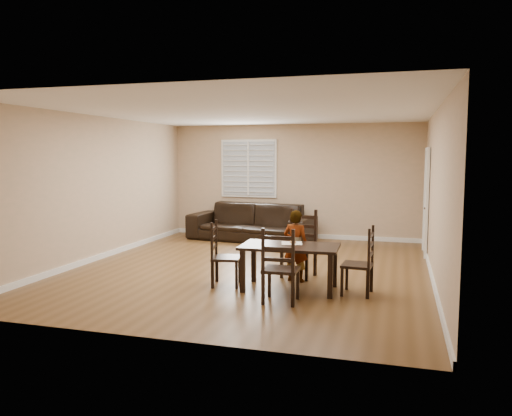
{
  "coord_description": "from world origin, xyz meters",
  "views": [
    {
      "loc": [
        2.46,
        -8.18,
        1.96
      ],
      "look_at": [
        -0.08,
        0.59,
        1.0
      ],
      "focal_mm": 35.0,
      "sensor_mm": 36.0,
      "label": 1
    }
  ],
  "objects_px": {
    "chair_right": "(366,264)",
    "donut": "(293,242)",
    "dining_table": "(290,251)",
    "child": "(296,246)",
    "chair_far": "(279,270)",
    "sofa": "(251,222)",
    "chair_near": "(302,245)",
    "chair_left": "(219,256)"
  },
  "relations": [
    {
      "from": "chair_left",
      "to": "chair_right",
      "type": "bearing_deg",
      "value": -99.07
    },
    {
      "from": "chair_near",
      "to": "donut",
      "type": "relative_size",
      "value": 11.01
    },
    {
      "from": "chair_left",
      "to": "sofa",
      "type": "distance_m",
      "value": 4.09
    },
    {
      "from": "dining_table",
      "to": "sofa",
      "type": "height_order",
      "value": "sofa"
    },
    {
      "from": "dining_table",
      "to": "chair_right",
      "type": "distance_m",
      "value": 1.1
    },
    {
      "from": "chair_right",
      "to": "donut",
      "type": "xyz_separation_m",
      "value": [
        -1.08,
        0.14,
        0.24
      ]
    },
    {
      "from": "dining_table",
      "to": "chair_right",
      "type": "relative_size",
      "value": 1.47
    },
    {
      "from": "chair_left",
      "to": "chair_right",
      "type": "xyz_separation_m",
      "value": [
        2.18,
        0.07,
        -0.0
      ]
    },
    {
      "from": "chair_left",
      "to": "chair_right",
      "type": "relative_size",
      "value": 1.01
    },
    {
      "from": "chair_right",
      "to": "sofa",
      "type": "xyz_separation_m",
      "value": [
        -2.87,
        3.96,
        -0.02
      ]
    },
    {
      "from": "chair_near",
      "to": "chair_left",
      "type": "relative_size",
      "value": 1.11
    },
    {
      "from": "chair_near",
      "to": "child",
      "type": "relative_size",
      "value": 0.97
    },
    {
      "from": "chair_far",
      "to": "chair_left",
      "type": "distance_m",
      "value": 1.32
    },
    {
      "from": "dining_table",
      "to": "chair_far",
      "type": "height_order",
      "value": "chair_far"
    },
    {
      "from": "chair_near",
      "to": "sofa",
      "type": "distance_m",
      "value": 3.53
    },
    {
      "from": "chair_far",
      "to": "donut",
      "type": "height_order",
      "value": "chair_far"
    },
    {
      "from": "chair_near",
      "to": "chair_left",
      "type": "distance_m",
      "value": 1.46
    },
    {
      "from": "chair_far",
      "to": "child",
      "type": "bearing_deg",
      "value": -89.7
    },
    {
      "from": "sofa",
      "to": "chair_right",
      "type": "bearing_deg",
      "value": -46.5
    },
    {
      "from": "dining_table",
      "to": "chair_near",
      "type": "distance_m",
      "value": 0.93
    },
    {
      "from": "dining_table",
      "to": "chair_left",
      "type": "relative_size",
      "value": 1.46
    },
    {
      "from": "chair_far",
      "to": "donut",
      "type": "distance_m",
      "value": 0.95
    },
    {
      "from": "chair_near",
      "to": "chair_right",
      "type": "bearing_deg",
      "value": -29.74
    },
    {
      "from": "chair_near",
      "to": "chair_far",
      "type": "bearing_deg",
      "value": -79.25
    },
    {
      "from": "chair_near",
      "to": "sofa",
      "type": "bearing_deg",
      "value": 130.12
    },
    {
      "from": "chair_right",
      "to": "child",
      "type": "bearing_deg",
      "value": -109.62
    },
    {
      "from": "donut",
      "to": "sofa",
      "type": "distance_m",
      "value": 4.23
    },
    {
      "from": "child",
      "to": "donut",
      "type": "xyz_separation_m",
      "value": [
        0.03,
        -0.35,
        0.12
      ]
    },
    {
      "from": "chair_left",
      "to": "chair_right",
      "type": "height_order",
      "value": "chair_left"
    },
    {
      "from": "dining_table",
      "to": "chair_left",
      "type": "distance_m",
      "value": 1.1
    },
    {
      "from": "dining_table",
      "to": "child",
      "type": "xyz_separation_m",
      "value": [
        -0.02,
        0.51,
        -0.01
      ]
    },
    {
      "from": "chair_far",
      "to": "sofa",
      "type": "distance_m",
      "value": 5.08
    },
    {
      "from": "donut",
      "to": "chair_near",
      "type": "bearing_deg",
      "value": 91.11
    },
    {
      "from": "chair_right",
      "to": "child",
      "type": "xyz_separation_m",
      "value": [
        -1.1,
        0.49,
        0.12
      ]
    },
    {
      "from": "chair_left",
      "to": "donut",
      "type": "relative_size",
      "value": 9.91
    },
    {
      "from": "child",
      "to": "donut",
      "type": "bearing_deg",
      "value": 106.57
    },
    {
      "from": "chair_near",
      "to": "chair_far",
      "type": "relative_size",
      "value": 1.07
    },
    {
      "from": "chair_far",
      "to": "sofa",
      "type": "xyz_separation_m",
      "value": [
        -1.8,
        4.74,
        -0.04
      ]
    },
    {
      "from": "chair_far",
      "to": "child",
      "type": "distance_m",
      "value": 1.28
    },
    {
      "from": "chair_left",
      "to": "sofa",
      "type": "xyz_separation_m",
      "value": [
        -0.69,
        4.03,
        -0.02
      ]
    },
    {
      "from": "dining_table",
      "to": "donut",
      "type": "relative_size",
      "value": 14.5
    },
    {
      "from": "chair_far",
      "to": "sofa",
      "type": "height_order",
      "value": "chair_far"
    }
  ]
}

